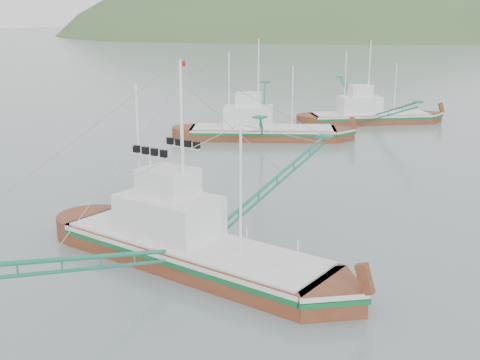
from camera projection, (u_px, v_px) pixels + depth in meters
The scene contains 5 objects.
ground at pixel (184, 261), 32.81m from camera, with size 1200.00×1200.00×0.00m, color slate.
main_boat at pixel (188, 235), 31.99m from camera, with size 16.27×28.85×11.70m.
bg_boat_far at pixel (371, 104), 74.88m from camera, with size 21.03×23.71×10.98m.
bg_boat_left at pixel (262, 117), 65.01m from camera, with size 17.61×26.60×11.52m.
headland_left at pixel (280, 36), 420.07m from camera, with size 448.00×308.00×210.00m, color #3A582D.
Camera 1 is at (18.34, -24.56, 12.89)m, focal length 45.00 mm.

